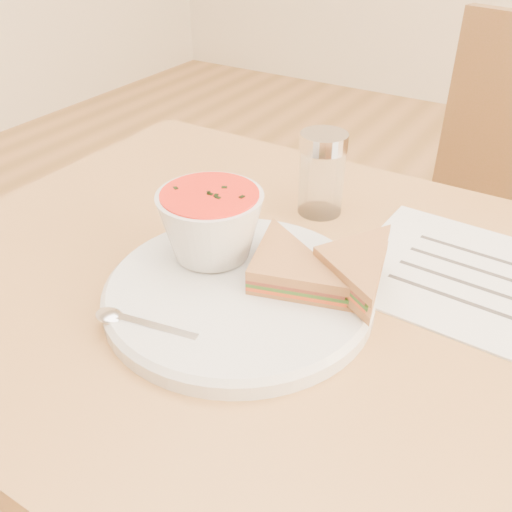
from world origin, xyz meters
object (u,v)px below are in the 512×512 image
Objects in this scene: chair_far at (470,302)px; soup_bowl at (211,227)px; condiment_shaker at (322,174)px; dining_table at (302,493)px; plate at (239,293)px.

soup_bowl is at bearing 78.00° from chair_far.
condiment_shaker is at bearing 70.42° from chair_far.
dining_table is 1.05× the size of chair_far.
soup_bowl reaches higher than plate.
dining_table is at bearing -64.25° from condiment_shaker.
dining_table is 0.39m from plate.
chair_far is 7.82× the size of soup_bowl.
dining_table is at bearing 38.23° from plate.
condiment_shaker is at bearing 93.64° from plate.
chair_far is at bearing 76.85° from dining_table.
soup_bowl is at bearing -170.50° from dining_table.
chair_far is 0.48m from condiment_shaker.
plate is at bearing -86.36° from condiment_shaker.
plate is 0.23m from condiment_shaker.
condiment_shaker reaches higher than plate.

